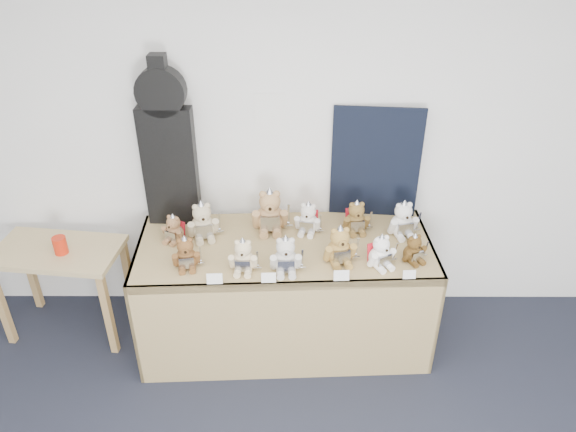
{
  "coord_description": "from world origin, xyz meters",
  "views": [
    {
      "loc": [
        0.08,
        -1.07,
        2.99
      ],
      "look_at": [
        0.07,
        1.94,
        1.12
      ],
      "focal_mm": 35.0,
      "sensor_mm": 36.0,
      "label": 1
    }
  ],
  "objects_px": {
    "teddy_front_centre": "(286,256)",
    "teddy_front_far_left": "(186,254)",
    "teddy_back_right": "(356,218)",
    "teddy_back_end": "(403,220)",
    "teddy_front_far_right": "(381,253)",
    "guitar_case": "(168,146)",
    "teddy_back_centre_left": "(270,212)",
    "teddy_back_left": "(203,222)",
    "teddy_front_left": "(243,257)",
    "display_table": "(285,273)",
    "red_cup": "(60,245)",
    "teddy_front_end": "(414,250)",
    "teddy_front_right": "(340,247)",
    "side_table": "(60,263)",
    "teddy_back_centre_right": "(308,219)",
    "teddy_back_far_left": "(174,229)"
  },
  "relations": [
    {
      "from": "teddy_front_right",
      "to": "teddy_back_far_left",
      "type": "bearing_deg",
      "value": 156.73
    },
    {
      "from": "red_cup",
      "to": "teddy_back_centre_left",
      "type": "distance_m",
      "value": 1.46
    },
    {
      "from": "teddy_back_centre_left",
      "to": "teddy_front_left",
      "type": "bearing_deg",
      "value": -110.69
    },
    {
      "from": "teddy_back_left",
      "to": "teddy_back_centre_right",
      "type": "relative_size",
      "value": 1.17
    },
    {
      "from": "side_table",
      "to": "teddy_back_left",
      "type": "xyz_separation_m",
      "value": [
        1.04,
        0.0,
        0.35
      ]
    },
    {
      "from": "guitar_case",
      "to": "teddy_front_far_left",
      "type": "relative_size",
      "value": 4.89
    },
    {
      "from": "display_table",
      "to": "teddy_back_centre_left",
      "type": "distance_m",
      "value": 0.43
    },
    {
      "from": "red_cup",
      "to": "teddy_front_far_right",
      "type": "relative_size",
      "value": 0.5
    },
    {
      "from": "teddy_front_far_left",
      "to": "teddy_front_left",
      "type": "height_order",
      "value": "teddy_front_left"
    },
    {
      "from": "teddy_front_far_left",
      "to": "teddy_back_centre_left",
      "type": "relative_size",
      "value": 0.7
    },
    {
      "from": "guitar_case",
      "to": "teddy_back_left",
      "type": "relative_size",
      "value": 4.02
    },
    {
      "from": "teddy_back_left",
      "to": "guitar_case",
      "type": "bearing_deg",
      "value": 121.21
    },
    {
      "from": "guitar_case",
      "to": "teddy_back_centre_left",
      "type": "xyz_separation_m",
      "value": [
        0.68,
        -0.12,
        -0.45
      ]
    },
    {
      "from": "guitar_case",
      "to": "teddy_front_far_right",
      "type": "xyz_separation_m",
      "value": [
        1.39,
        -0.54,
        -0.49
      ]
    },
    {
      "from": "side_table",
      "to": "teddy_back_end",
      "type": "bearing_deg",
      "value": 7.81
    },
    {
      "from": "guitar_case",
      "to": "teddy_back_right",
      "type": "xyz_separation_m",
      "value": [
        1.28,
        -0.13,
        -0.48
      ]
    },
    {
      "from": "side_table",
      "to": "teddy_back_far_left",
      "type": "relative_size",
      "value": 4.21
    },
    {
      "from": "teddy_front_far_left",
      "to": "teddy_front_right",
      "type": "xyz_separation_m",
      "value": [
        0.97,
        0.06,
        0.02
      ]
    },
    {
      "from": "teddy_front_centre",
      "to": "teddy_back_far_left",
      "type": "distance_m",
      "value": 0.83
    },
    {
      "from": "teddy_back_end",
      "to": "teddy_back_far_left",
      "type": "relative_size",
      "value": 1.29
    },
    {
      "from": "teddy_back_left",
      "to": "teddy_back_end",
      "type": "relative_size",
      "value": 1.05
    },
    {
      "from": "teddy_back_centre_left",
      "to": "teddy_back_far_left",
      "type": "bearing_deg",
      "value": -170.48
    },
    {
      "from": "teddy_front_far_left",
      "to": "teddy_front_centre",
      "type": "xyz_separation_m",
      "value": [
        0.63,
        -0.04,
        0.01
      ]
    },
    {
      "from": "teddy_back_centre_right",
      "to": "teddy_back_far_left",
      "type": "xyz_separation_m",
      "value": [
        -0.91,
        -0.11,
        -0.01
      ]
    },
    {
      "from": "display_table",
      "to": "teddy_back_centre_right",
      "type": "relative_size",
      "value": 8.02
    },
    {
      "from": "teddy_front_far_right",
      "to": "teddy_back_end",
      "type": "relative_size",
      "value": 0.89
    },
    {
      "from": "teddy_front_centre",
      "to": "teddy_back_right",
      "type": "height_order",
      "value": "teddy_front_centre"
    },
    {
      "from": "guitar_case",
      "to": "teddy_front_left",
      "type": "bearing_deg",
      "value": -46.09
    },
    {
      "from": "guitar_case",
      "to": "teddy_back_centre_right",
      "type": "height_order",
      "value": "guitar_case"
    },
    {
      "from": "teddy_front_left",
      "to": "guitar_case",
      "type": "bearing_deg",
      "value": 133.81
    },
    {
      "from": "side_table",
      "to": "teddy_front_far_right",
      "type": "height_order",
      "value": "teddy_front_far_right"
    },
    {
      "from": "display_table",
      "to": "teddy_back_end",
      "type": "xyz_separation_m",
      "value": [
        0.8,
        0.22,
        0.29
      ]
    },
    {
      "from": "teddy_back_right",
      "to": "teddy_back_end",
      "type": "distance_m",
      "value": 0.32
    },
    {
      "from": "teddy_back_left",
      "to": "display_table",
      "type": "bearing_deg",
      "value": -33.08
    },
    {
      "from": "teddy_front_centre",
      "to": "teddy_front_far_left",
      "type": "bearing_deg",
      "value": 173.24
    },
    {
      "from": "red_cup",
      "to": "display_table",
      "type": "bearing_deg",
      "value": -4.95
    },
    {
      "from": "side_table",
      "to": "red_cup",
      "type": "xyz_separation_m",
      "value": [
        0.06,
        -0.04,
        0.19
      ]
    },
    {
      "from": "red_cup",
      "to": "teddy_front_end",
      "type": "height_order",
      "value": "teddy_front_end"
    },
    {
      "from": "side_table",
      "to": "teddy_back_right",
      "type": "bearing_deg",
      "value": 9.17
    },
    {
      "from": "display_table",
      "to": "teddy_back_far_left",
      "type": "bearing_deg",
      "value": 167.19
    },
    {
      "from": "red_cup",
      "to": "teddy_front_far_left",
      "type": "distance_m",
      "value": 0.98
    },
    {
      "from": "guitar_case",
      "to": "teddy_back_end",
      "type": "distance_m",
      "value": 1.67
    },
    {
      "from": "teddy_front_centre",
      "to": "teddy_front_right",
      "type": "height_order",
      "value": "teddy_front_right"
    },
    {
      "from": "side_table",
      "to": "teddy_back_centre_right",
      "type": "bearing_deg",
      "value": 9.23
    },
    {
      "from": "guitar_case",
      "to": "teddy_front_centre",
      "type": "distance_m",
      "value": 1.1
    },
    {
      "from": "teddy_back_centre_right",
      "to": "teddy_back_far_left",
      "type": "relative_size",
      "value": 1.15
    },
    {
      "from": "side_table",
      "to": "teddy_back_left",
      "type": "bearing_deg",
      "value": 6.97
    },
    {
      "from": "teddy_front_left",
      "to": "teddy_back_left",
      "type": "relative_size",
      "value": 0.85
    },
    {
      "from": "teddy_back_left",
      "to": "teddy_back_end",
      "type": "height_order",
      "value": "teddy_back_left"
    },
    {
      "from": "teddy_back_left",
      "to": "teddy_back_centre_right",
      "type": "xyz_separation_m",
      "value": [
        0.72,
        0.07,
        -0.02
      ]
    }
  ]
}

